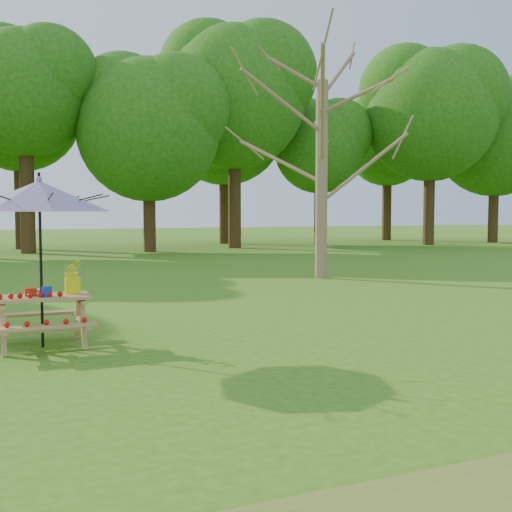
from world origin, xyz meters
name	(u,v)px	position (x,y,z in m)	size (l,w,h in m)	color
ground	(210,398)	(0.00, 0.00, 0.00)	(120.00, 120.00, 0.00)	#3E6D14
treeline	(24,55)	(0.00, 22.00, 8.00)	(60.00, 12.00, 16.00)	#175B0F
picnic_table	(42,322)	(-1.22, 2.99, 0.33)	(1.20, 1.32, 0.67)	#A9854C
patio_umbrella	(39,196)	(-1.22, 2.99, 1.95)	(1.97, 1.97, 2.25)	black
produce_bins	(40,292)	(-1.25, 3.00, 0.72)	(0.32, 0.40, 0.13)	red
tomatoes_row	(30,295)	(-1.37, 2.81, 0.71)	(0.77, 0.13, 0.07)	red
flower_bucket	(73,275)	(-0.82, 3.09, 0.91)	(0.33, 0.31, 0.46)	#ECF30C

